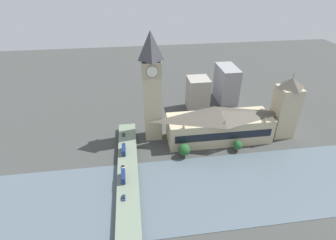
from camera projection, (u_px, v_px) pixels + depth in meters
name	position (u px, v px, depth m)	size (l,w,h in m)	color
ground_plane	(213.00, 151.00, 197.87)	(600.00, 600.00, 0.00)	#424442
river_water	(230.00, 186.00, 166.67)	(61.41, 360.00, 0.30)	slate
parliament_hall	(219.00, 125.00, 205.49)	(25.69, 80.99, 25.63)	#C1B28E
clock_tower	(152.00, 85.00, 192.49)	(14.16, 14.16, 84.57)	#C1B28E
victoria_tower	(285.00, 108.00, 205.68)	(16.32, 16.32, 53.30)	#C1B28E
road_bridge	(128.00, 193.00, 157.06)	(154.82, 13.51, 4.82)	#5D6A59
double_decker_bus_lead	(123.00, 176.00, 164.52)	(10.51, 2.51, 4.63)	navy
double_decker_bus_rear	(124.00, 149.00, 187.87)	(10.50, 2.60, 4.60)	navy
car_northbound_tail	(123.00, 166.00, 175.07)	(3.81, 1.92, 1.44)	silver
car_southbound_mid	(124.00, 135.00, 207.52)	(4.61, 1.79, 1.34)	#2D5638
car_southbound_extra	(124.00, 198.00, 151.84)	(4.41, 1.93, 1.48)	navy
city_block_west	(226.00, 84.00, 263.37)	(32.27, 17.20, 35.37)	#939399
city_block_center	(198.00, 94.00, 248.31)	(20.44, 19.42, 31.25)	#A39E93
tree_embankment_near	(238.00, 145.00, 195.95)	(6.78, 6.78, 8.63)	brown
tree_embankment_mid	(184.00, 150.00, 189.28)	(8.73, 8.73, 10.75)	brown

